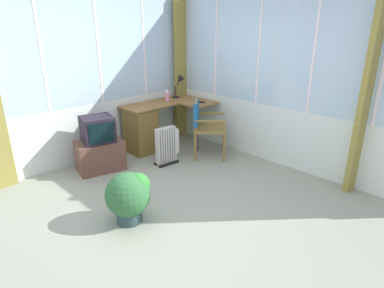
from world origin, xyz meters
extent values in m
cube|color=gray|center=(0.00, 0.00, -0.03)|extent=(5.11, 5.18, 0.06)
cube|color=silver|center=(0.00, 2.12, 0.43)|extent=(4.11, 0.06, 0.87)
cube|color=silver|center=(0.00, 2.12, 1.61)|extent=(4.02, 0.06, 1.50)
cube|color=white|center=(-0.41, 2.12, 1.61)|extent=(0.04, 0.07, 1.50)
cube|color=white|center=(0.41, 2.12, 1.61)|extent=(0.04, 0.07, 1.50)
cube|color=white|center=(1.23, 2.12, 1.61)|extent=(0.04, 0.07, 1.50)
cube|color=silver|center=(2.08, 0.00, 0.43)|extent=(0.06, 4.18, 0.87)
cube|color=silver|center=(2.08, 0.00, 1.61)|extent=(0.06, 4.10, 1.50)
cube|color=white|center=(2.08, -0.42, 1.61)|extent=(0.07, 0.04, 1.50)
cube|color=white|center=(2.08, 0.42, 1.61)|extent=(0.07, 0.04, 1.50)
cube|color=white|center=(2.08, 1.25, 1.61)|extent=(0.07, 0.04, 1.50)
cube|color=olive|center=(1.95, 1.99, 1.22)|extent=(0.27, 0.08, 2.44)
cube|color=olive|center=(2.00, -1.15, 1.22)|extent=(0.27, 0.09, 2.44)
cube|color=olive|center=(1.33, 1.80, 0.75)|extent=(1.40, 0.53, 0.02)
cube|color=olive|center=(1.77, 1.33, 0.75)|extent=(0.53, 0.41, 0.02)
cube|color=brown|center=(0.86, 1.80, 0.36)|extent=(0.40, 0.49, 0.73)
cylinder|color=#4C4C51|center=(1.55, 1.17, 0.37)|extent=(0.04, 0.04, 0.74)
cylinder|color=#4C4C51|center=(0.67, 2.03, 0.37)|extent=(0.04, 0.04, 0.74)
cylinder|color=black|center=(1.73, 1.89, 0.77)|extent=(0.13, 0.13, 0.02)
cylinder|color=black|center=(1.73, 1.89, 0.87)|extent=(0.02, 0.02, 0.19)
cylinder|color=black|center=(1.78, 1.86, 1.06)|extent=(0.03, 0.09, 0.18)
cone|color=black|center=(1.83, 1.82, 1.10)|extent=(0.13, 0.12, 0.12)
cube|color=black|center=(1.77, 1.32, 0.77)|extent=(0.06, 0.15, 0.02)
cylinder|color=pink|center=(1.44, 1.78, 0.84)|extent=(0.06, 0.06, 0.16)
cone|color=white|center=(1.44, 1.78, 0.95)|extent=(0.06, 0.06, 0.06)
cylinder|color=olive|center=(1.51, 0.56, 0.22)|extent=(0.04, 0.04, 0.45)
cylinder|color=olive|center=(1.84, 0.85, 0.22)|extent=(0.04, 0.04, 0.45)
cylinder|color=olive|center=(1.22, 0.89, 0.22)|extent=(0.04, 0.04, 0.45)
cylinder|color=olive|center=(1.56, 1.18, 0.22)|extent=(0.04, 0.04, 0.45)
cube|color=olive|center=(1.53, 0.87, 0.47)|extent=(0.68, 0.68, 0.04)
cube|color=olive|center=(1.39, 1.04, 0.70)|extent=(0.35, 0.31, 0.42)
cube|color=#1D5C91|center=(1.39, 1.04, 0.72)|extent=(0.38, 0.34, 0.35)
cube|color=olive|center=(1.37, 0.73, 0.65)|extent=(0.31, 0.35, 0.03)
cube|color=olive|center=(1.70, 1.01, 0.65)|extent=(0.31, 0.35, 0.03)
cube|color=brown|center=(0.03, 1.64, 0.22)|extent=(0.73, 0.58, 0.43)
cube|color=black|center=(0.03, 1.64, 0.61)|extent=(0.50, 0.49, 0.36)
cube|color=black|center=(-0.02, 1.44, 0.61)|extent=(0.34, 0.09, 0.28)
cube|color=silver|center=(0.69, 1.14, 0.30)|extent=(0.03, 0.10, 0.54)
cube|color=silver|center=(0.73, 1.14, 0.30)|extent=(0.03, 0.10, 0.54)
cube|color=silver|center=(0.77, 1.13, 0.30)|extent=(0.03, 0.10, 0.54)
cube|color=silver|center=(0.82, 1.13, 0.30)|extent=(0.03, 0.10, 0.54)
cube|color=silver|center=(0.86, 1.12, 0.30)|extent=(0.03, 0.10, 0.54)
cube|color=silver|center=(0.90, 1.12, 0.30)|extent=(0.03, 0.10, 0.54)
cube|color=silver|center=(0.94, 1.12, 0.30)|extent=(0.03, 0.10, 0.54)
cube|color=silver|center=(0.98, 1.11, 0.30)|extent=(0.03, 0.10, 0.54)
cube|color=black|center=(0.83, 1.06, 0.01)|extent=(0.36, 0.06, 0.03)
cube|color=black|center=(0.84, 1.20, 0.01)|extent=(0.36, 0.06, 0.03)
cube|color=silver|center=(1.02, 1.11, 0.33)|extent=(0.06, 0.09, 0.38)
cylinder|color=#2E4748|center=(-0.44, 0.23, 0.07)|extent=(0.27, 0.27, 0.15)
sphere|color=#306838|center=(-0.44, 0.23, 0.32)|extent=(0.48, 0.48, 0.48)
sphere|color=#317F31|center=(-0.35, 0.18, 0.42)|extent=(0.26, 0.26, 0.26)
camera|label=1|loc=(-2.08, -2.40, 2.02)|focal=30.61mm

